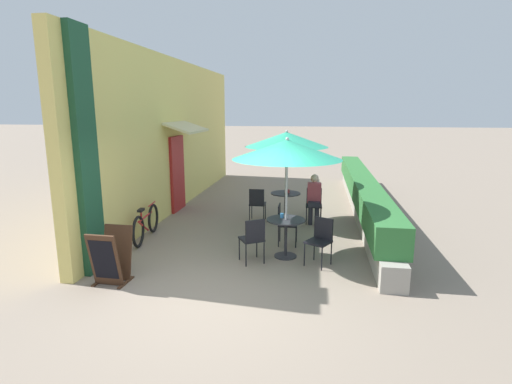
{
  "coord_description": "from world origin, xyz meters",
  "views": [
    {
      "loc": [
        1.5,
        -5.61,
        2.85
      ],
      "look_at": [
        0.15,
        3.1,
        1.0
      ],
      "focal_mm": 28.0,
      "sensor_mm": 36.0,
      "label": 1
    }
  ],
  "objects_px": {
    "coffee_cup_near": "(282,216)",
    "patio_umbrella_mid": "(286,140)",
    "bicycle_leaning": "(146,224)",
    "cafe_chair_near_left": "(284,221)",
    "patio_table_near": "(286,230)",
    "patio_table_mid": "(286,201)",
    "cafe_chair_mid_left": "(257,202)",
    "coffee_cup_mid": "(288,191)",
    "cafe_chair_mid_right": "(314,202)",
    "cafe_chair_near_right": "(253,237)",
    "patio_umbrella_near": "(287,150)",
    "cafe_chair_near_back": "(320,237)",
    "seated_patron_mid_right": "(314,197)",
    "menu_board": "(111,257)"
  },
  "relations": [
    {
      "from": "seated_patron_mid_right",
      "to": "cafe_chair_near_right",
      "type": "bearing_deg",
      "value": 68.55
    },
    {
      "from": "cafe_chair_near_back",
      "to": "patio_table_mid",
      "type": "distance_m",
      "value": 2.86
    },
    {
      "from": "patio_table_near",
      "to": "coffee_cup_mid",
      "type": "relative_size",
      "value": 8.43
    },
    {
      "from": "cafe_chair_mid_right",
      "to": "patio_table_mid",
      "type": "bearing_deg",
      "value": 6.1
    },
    {
      "from": "patio_umbrella_near",
      "to": "patio_umbrella_mid",
      "type": "xyz_separation_m",
      "value": [
        -0.2,
        2.45,
        0.0
      ]
    },
    {
      "from": "patio_table_near",
      "to": "coffee_cup_mid",
      "type": "height_order",
      "value": "coffee_cup_mid"
    },
    {
      "from": "patio_umbrella_near",
      "to": "coffee_cup_near",
      "type": "xyz_separation_m",
      "value": [
        -0.09,
        0.09,
        -1.3
      ]
    },
    {
      "from": "patio_umbrella_mid",
      "to": "cafe_chair_mid_left",
      "type": "relative_size",
      "value": 2.68
    },
    {
      "from": "patio_table_near",
      "to": "bicycle_leaning",
      "type": "relative_size",
      "value": 0.44
    },
    {
      "from": "patio_umbrella_near",
      "to": "cafe_chair_mid_right",
      "type": "relative_size",
      "value": 2.68
    },
    {
      "from": "bicycle_leaning",
      "to": "patio_table_near",
      "type": "bearing_deg",
      "value": -16.89
    },
    {
      "from": "cafe_chair_mid_left",
      "to": "cafe_chair_mid_right",
      "type": "xyz_separation_m",
      "value": [
        1.43,
        0.17,
        0.0
      ]
    },
    {
      "from": "cafe_chair_mid_left",
      "to": "coffee_cup_mid",
      "type": "height_order",
      "value": "cafe_chair_mid_left"
    },
    {
      "from": "cafe_chair_near_left",
      "to": "coffee_cup_near",
      "type": "height_order",
      "value": "cafe_chair_near_left"
    },
    {
      "from": "patio_table_mid",
      "to": "cafe_chair_mid_left",
      "type": "height_order",
      "value": "cafe_chair_mid_left"
    },
    {
      "from": "patio_umbrella_near",
      "to": "cafe_chair_mid_right",
      "type": "xyz_separation_m",
      "value": [
        0.51,
        2.53,
        -1.58
      ]
    },
    {
      "from": "patio_table_near",
      "to": "patio_umbrella_near",
      "type": "height_order",
      "value": "patio_umbrella_near"
    },
    {
      "from": "cafe_chair_near_back",
      "to": "seated_patron_mid_right",
      "type": "distance_m",
      "value": 2.71
    },
    {
      "from": "cafe_chair_mid_left",
      "to": "bicycle_leaning",
      "type": "xyz_separation_m",
      "value": [
        -2.22,
        -1.77,
        -0.17
      ]
    },
    {
      "from": "seated_patron_mid_right",
      "to": "bicycle_leaning",
      "type": "xyz_separation_m",
      "value": [
        -3.65,
        -1.83,
        -0.34
      ]
    },
    {
      "from": "cafe_chair_mid_right",
      "to": "cafe_chair_near_right",
      "type": "bearing_deg",
      "value": 69.29
    },
    {
      "from": "patio_table_near",
      "to": "cafe_chair_near_right",
      "type": "distance_m",
      "value": 0.72
    },
    {
      "from": "cafe_chair_mid_right",
      "to": "cafe_chair_near_back",
      "type": "bearing_deg",
      "value": 92.47
    },
    {
      "from": "patio_umbrella_near",
      "to": "cafe_chair_mid_right",
      "type": "bearing_deg",
      "value": 78.6
    },
    {
      "from": "patio_umbrella_near",
      "to": "patio_table_mid",
      "type": "relative_size",
      "value": 3.07
    },
    {
      "from": "patio_umbrella_mid",
      "to": "cafe_chair_mid_right",
      "type": "relative_size",
      "value": 2.68
    },
    {
      "from": "cafe_chair_near_left",
      "to": "patio_table_mid",
      "type": "distance_m",
      "value": 1.74
    },
    {
      "from": "patio_umbrella_near",
      "to": "cafe_chair_near_left",
      "type": "relative_size",
      "value": 2.68
    },
    {
      "from": "coffee_cup_near",
      "to": "patio_umbrella_mid",
      "type": "xyz_separation_m",
      "value": [
        -0.12,
        2.35,
        1.3
      ]
    },
    {
      "from": "patio_umbrella_near",
      "to": "seated_patron_mid_right",
      "type": "distance_m",
      "value": 2.85
    },
    {
      "from": "cafe_chair_mid_right",
      "to": "cafe_chair_near_left",
      "type": "bearing_deg",
      "value": 71.11
    },
    {
      "from": "cafe_chair_near_left",
      "to": "patio_umbrella_mid",
      "type": "relative_size",
      "value": 0.37
    },
    {
      "from": "cafe_chair_near_left",
      "to": "patio_umbrella_mid",
      "type": "bearing_deg",
      "value": -177.24
    },
    {
      "from": "coffee_cup_near",
      "to": "cafe_chair_mid_right",
      "type": "bearing_deg",
      "value": 76.18
    },
    {
      "from": "cafe_chair_mid_right",
      "to": "seated_patron_mid_right",
      "type": "height_order",
      "value": "seated_patron_mid_right"
    },
    {
      "from": "patio_table_near",
      "to": "cafe_chair_mid_left",
      "type": "bearing_deg",
      "value": 111.23
    },
    {
      "from": "coffee_cup_near",
      "to": "seated_patron_mid_right",
      "type": "distance_m",
      "value": 2.4
    },
    {
      "from": "bicycle_leaning",
      "to": "cafe_chair_near_left",
      "type": "bearing_deg",
      "value": -3.91
    },
    {
      "from": "coffee_cup_near",
      "to": "cafe_chair_mid_left",
      "type": "relative_size",
      "value": 0.1
    },
    {
      "from": "cafe_chair_mid_left",
      "to": "seated_patron_mid_right",
      "type": "relative_size",
      "value": 0.7
    },
    {
      "from": "patio_umbrella_near",
      "to": "cafe_chair_near_right",
      "type": "height_order",
      "value": "patio_umbrella_near"
    },
    {
      "from": "patio_table_near",
      "to": "patio_umbrella_mid",
      "type": "relative_size",
      "value": 0.33
    },
    {
      "from": "cafe_chair_near_back",
      "to": "seated_patron_mid_right",
      "type": "relative_size",
      "value": 0.7
    },
    {
      "from": "patio_umbrella_near",
      "to": "patio_table_mid",
      "type": "height_order",
      "value": "patio_umbrella_near"
    },
    {
      "from": "coffee_cup_near",
      "to": "patio_umbrella_mid",
      "type": "relative_size",
      "value": 0.04
    },
    {
      "from": "cafe_chair_mid_left",
      "to": "bicycle_leaning",
      "type": "distance_m",
      "value": 2.84
    },
    {
      "from": "patio_table_near",
      "to": "patio_umbrella_mid",
      "type": "xyz_separation_m",
      "value": [
        -0.2,
        2.45,
        1.56
      ]
    },
    {
      "from": "cafe_chair_near_right",
      "to": "patio_umbrella_near",
      "type": "bearing_deg",
      "value": 6.1
    },
    {
      "from": "patio_table_near",
      "to": "menu_board",
      "type": "xyz_separation_m",
      "value": [
        -2.76,
        -1.62,
        -0.09
      ]
    },
    {
      "from": "coffee_cup_mid",
      "to": "patio_umbrella_mid",
      "type": "bearing_deg",
      "value": -171.25
    }
  ]
}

